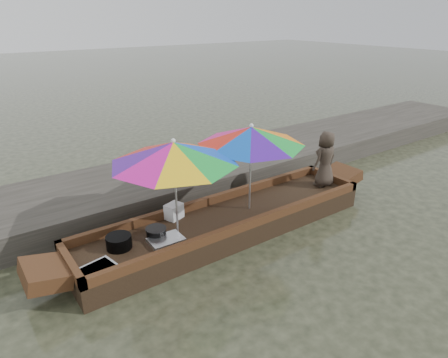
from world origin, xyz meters
TOP-DOWN VIEW (x-y plane):
  - water at (0.00, 0.00)m, footprint 80.00×80.00m
  - dock at (0.00, 2.20)m, footprint 22.00×2.20m
  - boat_hull at (0.00, 0.00)m, footprint 5.41×1.20m
  - cooking_pot at (-1.91, 0.10)m, footprint 0.38×0.38m
  - tray_crayfish at (-2.40, -0.33)m, footprint 0.57×0.45m
  - tray_scallop at (-1.27, -0.15)m, footprint 0.52×0.37m
  - charcoal_grill at (-1.32, 0.07)m, footprint 0.30×0.30m
  - supply_bag at (-0.79, 0.45)m, footprint 0.34×0.30m
  - vendor at (2.35, -0.06)m, footprint 0.56×0.38m
  - umbrella_bow at (-0.97, 0.00)m, footprint 1.97×1.97m
  - umbrella_stern at (0.48, 0.00)m, footprint 1.96×1.96m

SIDE VIEW (x-z plane):
  - water at x=0.00m, z-range 0.00..0.00m
  - boat_hull at x=0.00m, z-range 0.00..0.35m
  - dock at x=0.00m, z-range 0.00..0.50m
  - tray_scallop at x=-1.27m, z-range 0.35..0.41m
  - tray_crayfish at x=-2.40m, z-range 0.35..0.44m
  - charcoal_grill at x=-1.32m, z-range 0.35..0.49m
  - cooking_pot at x=-1.91m, z-range 0.35..0.55m
  - supply_bag at x=-0.79m, z-range 0.35..0.61m
  - vendor at x=2.35m, z-range 0.35..1.48m
  - umbrella_bow at x=-0.97m, z-range 0.35..1.90m
  - umbrella_stern at x=0.48m, z-range 0.35..1.90m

